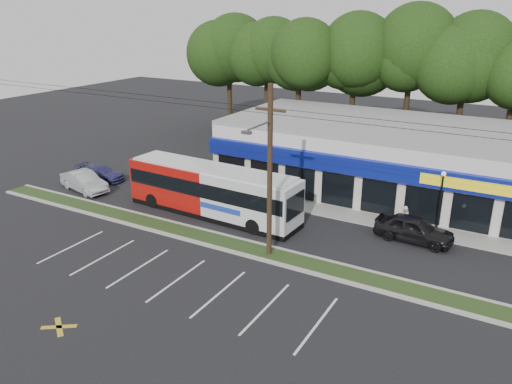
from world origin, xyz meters
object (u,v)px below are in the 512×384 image
object	(u,v)px
lamp_post	(441,196)
metrobus	(212,190)
pedestrian_a	(404,218)
utility_pole	(266,167)
pedestrian_b	(404,219)
car_dark	(414,229)
car_blue	(101,173)
car_silver	(84,181)

from	to	relation	value
lamp_post	metrobus	world-z (taller)	lamp_post
pedestrian_a	utility_pole	bearing A→B (deg)	39.79
pedestrian_a	pedestrian_b	bearing A→B (deg)	180.00
lamp_post	car_dark	distance (m)	2.72
metrobus	pedestrian_a	xyz separation A→B (m)	(12.36, 4.00, -1.02)
car_blue	pedestrian_a	size ratio (longest dim) A/B	2.54
metrobus	pedestrian_b	world-z (taller)	metrobus
pedestrian_a	car_blue	bearing A→B (deg)	-5.44
utility_pole	pedestrian_b	size ratio (longest dim) A/B	32.29
utility_pole	car_dark	xyz separation A→B (m)	(7.11, 6.18, -4.59)
lamp_post	pedestrian_a	size ratio (longest dim) A/B	2.52
utility_pole	car_dark	distance (m)	10.48
lamp_post	car_blue	xyz separation A→B (m)	(-26.84, -2.74, -2.05)
car_silver	pedestrian_a	world-z (taller)	pedestrian_a
car_dark	pedestrian_b	xyz separation A→B (m)	(-0.95, 1.40, -0.05)
lamp_post	pedestrian_b	distance (m)	2.77
metrobus	lamp_post	bearing A→B (deg)	19.20
lamp_post	car_silver	distance (m)	26.59
car_dark	pedestrian_b	world-z (taller)	car_dark
car_dark	pedestrian_a	xyz separation A→B (m)	(-0.95, 1.40, 0.02)
lamp_post	car_silver	xyz separation A→B (m)	(-25.99, -5.28, -1.90)
metrobus	car_dark	bearing A→B (deg)	13.60
car_silver	car_dark	bearing A→B (deg)	-70.25
car_blue	pedestrian_b	size ratio (longest dim) A/B	2.76
utility_pole	car_silver	xyz separation A→B (m)	(-17.82, 2.59, -4.64)
lamp_post	pedestrian_a	xyz separation A→B (m)	(-2.00, -0.30, -1.83)
lamp_post	car_blue	world-z (taller)	lamp_post
car_blue	car_dark	bearing A→B (deg)	-94.13
utility_pole	lamp_post	size ratio (longest dim) A/B	11.76
car_blue	pedestrian_a	bearing A→B (deg)	-90.83
metrobus	utility_pole	bearing A→B (deg)	-27.47
car_blue	pedestrian_a	xyz separation A→B (m)	(24.84, 2.44, 0.22)
car_blue	lamp_post	bearing A→B (deg)	-90.61
utility_pole	pedestrian_b	xyz separation A→B (m)	(6.17, 7.57, -4.64)
car_blue	pedestrian_b	bearing A→B (deg)	-90.83
pedestrian_b	lamp_post	bearing A→B (deg)	-166.00
lamp_post	car_blue	distance (m)	27.05
lamp_post	car_dark	size ratio (longest dim) A/B	0.88
car_silver	metrobus	bearing A→B (deg)	-73.62
car_silver	pedestrian_b	distance (m)	24.50
lamp_post	pedestrian_b	size ratio (longest dim) A/B	2.74
utility_pole	lamp_post	world-z (taller)	utility_pole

